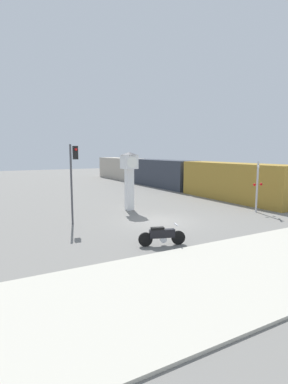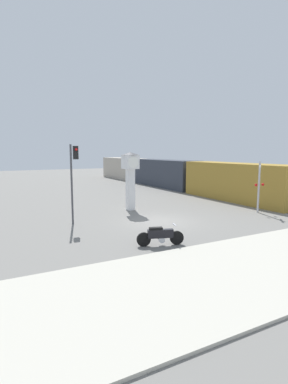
# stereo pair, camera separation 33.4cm
# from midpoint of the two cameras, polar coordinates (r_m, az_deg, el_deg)

# --- Properties ---
(ground_plane) EXTENTS (120.00, 120.00, 0.00)m
(ground_plane) POSITION_cam_midpoint_polar(r_m,az_deg,el_deg) (19.34, 3.57, -5.59)
(ground_plane) COLOR slate
(sidewalk_strip) EXTENTS (36.00, 6.00, 0.10)m
(sidewalk_strip) POSITION_cam_midpoint_polar(r_m,az_deg,el_deg) (13.29, 23.06, -12.24)
(sidewalk_strip) COLOR #BCB7A8
(sidewalk_strip) RESTS_ON ground_plane
(motorcycle) EXTENTS (2.21, 0.87, 1.01)m
(motorcycle) POSITION_cam_midpoint_polar(r_m,az_deg,el_deg) (14.38, 3.78, -8.29)
(motorcycle) COLOR black
(motorcycle) RESTS_ON ground_plane
(clock_tower) EXTENTS (1.26, 1.26, 4.40)m
(clock_tower) POSITION_cam_midpoint_polar(r_m,az_deg,el_deg) (22.63, -2.21, 3.88)
(clock_tower) COLOR white
(clock_tower) RESTS_ON ground_plane
(freight_train) EXTENTS (2.80, 37.10, 3.40)m
(freight_train) POSITION_cam_midpoint_polar(r_m,az_deg,el_deg) (38.39, 4.17, 3.60)
(freight_train) COLOR olive
(freight_train) RESTS_ON ground_plane
(traffic_light) EXTENTS (0.50, 0.35, 4.88)m
(traffic_light) POSITION_cam_midpoint_polar(r_m,az_deg,el_deg) (18.60, -12.78, 4.06)
(traffic_light) COLOR #47474C
(traffic_light) RESTS_ON ground_plane
(railroad_crossing_signal) EXTENTS (0.90, 0.82, 3.74)m
(railroad_crossing_signal) POSITION_cam_midpoint_polar(r_m,az_deg,el_deg) (23.33, 21.44, 1.28)
(railroad_crossing_signal) COLOR #B7B7BC
(railroad_crossing_signal) RESTS_ON ground_plane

